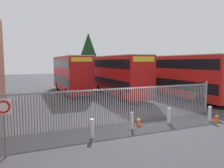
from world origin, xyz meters
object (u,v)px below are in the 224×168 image
Objects in this scene: speed_limit_sign_post at (4,114)px; traffic_cone_mid_forecourt at (217,117)px; bollard_far_right at (210,114)px; double_decker_bus_behind_fence_right at (71,73)px; bollard_center_front at (132,120)px; bollard_near_right at (169,115)px; double_decker_bus_near_gate at (185,75)px; bollard_near_left at (92,128)px; double_decker_bus_behind_fence_left at (118,74)px; traffic_cone_by_gate at (139,120)px; double_decker_bus_far_back at (128,70)px.

traffic_cone_mid_forecourt is at bearing 2.88° from speed_limit_sign_post.
double_decker_bus_behind_fence_right is at bearing 108.87° from bollard_far_right.
bollard_near_right is (2.64, 0.12, 0.00)m from bollard_center_front.
bollard_near_left is (-12.20, -7.25, -1.95)m from double_decker_bus_near_gate.
double_decker_bus_behind_fence_left is at bearing 69.47° from bollard_center_front.
double_decker_bus_near_gate is at bearing 26.79° from speed_limit_sign_post.
bollard_near_right is at bearing -136.79° from double_decker_bus_near_gate.
bollard_center_front is 1.00× the size of bollard_far_right.
speed_limit_sign_post is (-6.20, -16.89, -0.65)m from double_decker_bus_behind_fence_right.
double_decker_bus_behind_fence_right is at bearing 109.71° from traffic_cone_mid_forecourt.
bollard_far_right is at bearing 0.07° from bollard_near_left.
bollard_near_left is 0.40× the size of speed_limit_sign_post.
traffic_cone_mid_forecourt is (4.99, -1.21, 0.00)m from traffic_cone_by_gate.
bollard_center_front and bollard_near_right have the same top height.
bollard_center_front and bollard_far_right have the same top height.
speed_limit_sign_post is (-12.03, -0.60, 1.49)m from traffic_cone_mid_forecourt.
double_decker_bus_behind_fence_right is 18.32× the size of traffic_cone_by_gate.
double_decker_bus_far_back is at bearing 70.06° from bollard_near_right.
bollard_far_right is at bearing -71.13° from double_decker_bus_behind_fence_right.
double_decker_bus_behind_fence_left is at bearing 72.00° from traffic_cone_by_gate.
bollard_center_front is 6.62m from speed_limit_sign_post.
bollard_center_front is 5.74m from traffic_cone_mid_forecourt.
traffic_cone_by_gate is at bearing -86.82° from double_decker_bus_behind_fence_right.
double_decker_bus_far_back is 11.38× the size of bollard_far_right.
double_decker_bus_behind_fence_left is (-5.57, 4.25, 0.00)m from double_decker_bus_near_gate.
traffic_cone_mid_forecourt is at bearing -35.29° from bollard_far_right.
speed_limit_sign_post is at bearing -170.66° from bollard_near_right.
double_decker_bus_near_gate is at bearing 43.21° from bollard_near_right.
bollard_center_front is at bearing 12.13° from speed_limit_sign_post.
double_decker_bus_behind_fence_right is 17.06m from bollard_far_right.
double_decker_bus_near_gate is 11.38× the size of bollard_far_right.
bollard_center_front is 2.64m from bollard_near_right.
double_decker_bus_near_gate is 8.75m from traffic_cone_mid_forecourt.
double_decker_bus_near_gate reaches higher than bollard_near_right.
traffic_cone_by_gate is (-8.99, -6.28, -2.13)m from double_decker_bus_near_gate.
bollard_near_left and bollard_far_right have the same top height.
traffic_cone_by_gate is (-9.02, -19.14, -2.13)m from double_decker_bus_far_back.
double_decker_bus_behind_fence_right is 18.00m from speed_limit_sign_post.
bollard_far_right is 4.75m from traffic_cone_by_gate.
speed_limit_sign_post is (-6.35, -1.36, 1.30)m from bollard_center_front.
traffic_cone_by_gate is (0.69, 0.45, -0.19)m from bollard_center_front.
double_decker_bus_far_back reaches higher than bollard_far_right.
traffic_cone_by_gate is (-3.42, -10.53, -2.13)m from double_decker_bus_behind_fence_left.
speed_limit_sign_post is at bearing -167.87° from bollard_center_front.
double_decker_bus_far_back is at bearing 64.78° from traffic_cone_by_gate.
double_decker_bus_far_back is at bearing 77.73° from bollard_far_right.
bollard_near_left is 8.21m from traffic_cone_mid_forecourt.
bollard_center_front reaches higher than traffic_cone_mid_forecourt.
double_decker_bus_far_back is 11.38× the size of bollard_center_front.
double_decker_bus_behind_fence_right reaches higher than bollard_near_left.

